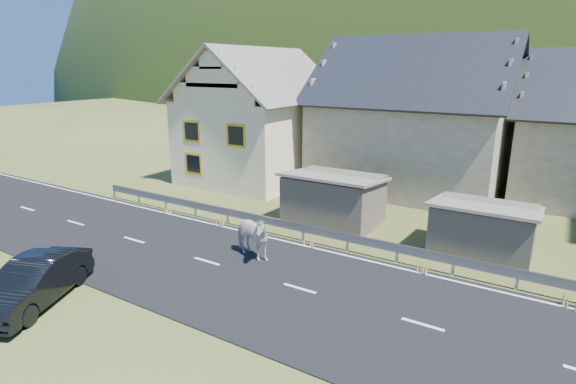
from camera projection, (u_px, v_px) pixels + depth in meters
The scene contains 12 objects.
ground at pixel (300, 290), 14.63m from camera, with size 160.00×160.00×0.00m, color #374118.
road at pixel (300, 289), 14.63m from camera, with size 60.00×7.00×0.04m, color black.
lane_markings at pixel (300, 288), 14.62m from camera, with size 60.00×6.60×0.01m, color silver.
guardrail at pixel (348, 238), 17.49m from camera, with size 28.10×0.09×0.75m.
shed_left at pixel (334, 199), 20.66m from camera, with size 4.30×3.30×2.40m, color brown.
shed_right at pixel (482, 231), 16.98m from camera, with size 3.80×2.90×2.20m, color brown.
house_cream at pixel (260, 109), 28.33m from camera, with size 7.80×9.80×8.30m.
house_stone_a at pixel (415, 108), 26.14m from camera, with size 10.80×9.80×8.90m.
mountain at pixel (558, 142), 164.75m from camera, with size 440.00×280.00×260.00m, color #1C3312.
conifer_patch at pixel (328, 69), 130.83m from camera, with size 76.00×50.00×28.00m, color black.
horse at pixel (250, 236), 16.76m from camera, with size 2.08×0.95×1.75m, color beige.
car at pixel (34, 282), 13.64m from camera, with size 1.47×4.22×1.39m, color black.
Camera 1 is at (6.63, -11.43, 7.06)m, focal length 28.00 mm.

